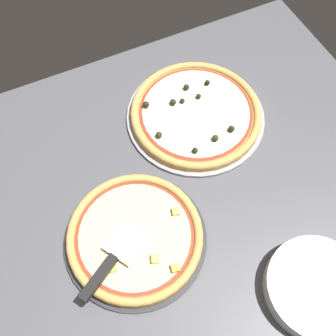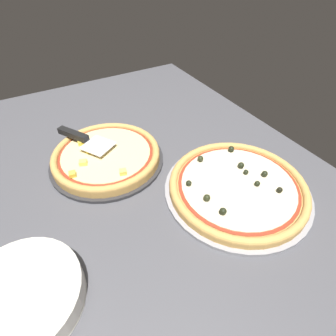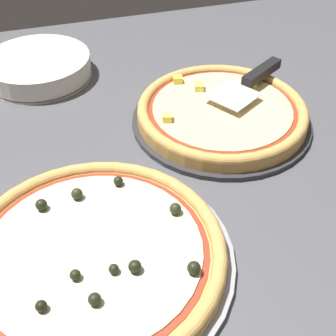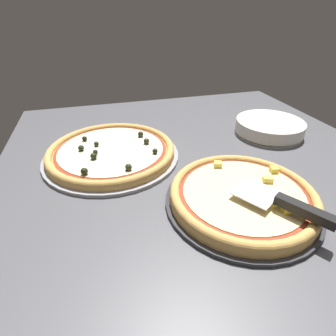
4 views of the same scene
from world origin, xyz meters
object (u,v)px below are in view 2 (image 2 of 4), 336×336
pizza_front (106,155)px  plate_stack (21,297)px  serving_spatula (79,137)px  pizza_back (238,186)px

pizza_front → plate_stack: same height
serving_spatula → plate_stack: serving_spatula is taller
plate_stack → pizza_front: bearing=138.6°
pizza_back → plate_stack: plate_stack is taller
pizza_back → serving_spatula: bearing=-140.9°
serving_spatula → pizza_back: bearing=39.1°
pizza_front → plate_stack: size_ratio=1.41×
pizza_back → plate_stack: (2.34, -55.39, 0.19)cm
serving_spatula → plate_stack: bearing=-29.4°
pizza_back → serving_spatula: size_ratio=1.92×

